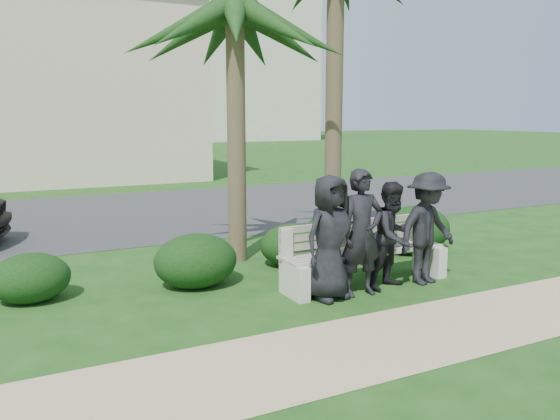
% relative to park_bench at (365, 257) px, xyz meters
% --- Properties ---
extents(ground, '(160.00, 160.00, 0.00)m').
position_rel_park_bench_xyz_m(ground, '(-0.48, -0.09, -0.42)').
color(ground, '#184213').
rests_on(ground, ground).
extents(footpath, '(30.00, 1.60, 0.01)m').
position_rel_park_bench_xyz_m(footpath, '(-0.48, -1.89, -0.42)').
color(footpath, tan).
rests_on(footpath, ground).
extents(asphalt_street, '(160.00, 8.00, 0.01)m').
position_rel_park_bench_xyz_m(asphalt_street, '(-0.48, 7.91, -0.42)').
color(asphalt_street, '#2D2D30').
rests_on(asphalt_street, ground).
extents(stucco_bldg_right, '(8.40, 8.40, 7.30)m').
position_rel_park_bench_xyz_m(stucco_bldg_right, '(-1.48, 17.91, 3.24)').
color(stucco_bldg_right, beige).
rests_on(stucco_bldg_right, ground).
extents(hotel_tower, '(26.00, 18.00, 37.30)m').
position_rel_park_bench_xyz_m(hotel_tower, '(13.52, 54.91, 12.98)').
color(hotel_tower, beige).
rests_on(hotel_tower, ground).
extents(park_bench, '(2.68, 0.66, 0.94)m').
position_rel_park_bench_xyz_m(park_bench, '(0.00, 0.00, 0.00)').
color(park_bench, gray).
rests_on(park_bench, ground).
extents(man_a, '(0.95, 0.71, 1.75)m').
position_rel_park_bench_xyz_m(man_a, '(-0.84, -0.34, 0.45)').
color(man_a, black).
rests_on(man_a, ground).
extents(man_b, '(0.68, 0.46, 1.81)m').
position_rel_park_bench_xyz_m(man_b, '(-0.34, -0.39, 0.48)').
color(man_b, black).
rests_on(man_b, ground).
extents(man_c, '(0.90, 0.78, 1.59)m').
position_rel_park_bench_xyz_m(man_c, '(0.26, -0.31, 0.37)').
color(man_c, black).
rests_on(man_c, ground).
extents(man_d, '(1.18, 0.79, 1.71)m').
position_rel_park_bench_xyz_m(man_d, '(0.86, -0.38, 0.43)').
color(man_d, black).
rests_on(man_d, ground).
extents(hedge_a, '(1.07, 0.88, 0.70)m').
position_rel_park_bench_xyz_m(hedge_a, '(-4.59, 1.42, -0.08)').
color(hedge_a, black).
rests_on(hedge_a, ground).
extents(hedge_b, '(1.26, 1.04, 0.82)m').
position_rel_park_bench_xyz_m(hedge_b, '(-2.33, 1.07, -0.01)').
color(hedge_b, black).
rests_on(hedge_b, ground).
extents(hedge_c, '(1.13, 0.94, 0.74)m').
position_rel_park_bench_xyz_m(hedge_c, '(-0.47, 1.47, -0.05)').
color(hedge_c, black).
rests_on(hedge_c, ground).
extents(hedge_d, '(1.44, 1.19, 0.94)m').
position_rel_park_bench_xyz_m(hedge_d, '(0.44, 1.36, 0.05)').
color(hedge_d, black).
rests_on(hedge_d, ground).
extents(hedge_e, '(1.14, 0.94, 0.74)m').
position_rel_park_bench_xyz_m(hedge_e, '(1.92, 1.22, -0.05)').
color(hedge_e, black).
rests_on(hedge_e, ground).
extents(hedge_f, '(1.37, 1.13, 0.89)m').
position_rel_park_bench_xyz_m(hedge_f, '(2.10, 1.32, 0.02)').
color(hedge_f, black).
rests_on(hedge_f, ground).
extents(palm_left, '(3.00, 3.00, 5.16)m').
position_rel_park_bench_xyz_m(palm_left, '(-1.19, 2.18, 3.79)').
color(palm_left, brown).
rests_on(palm_left, ground).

